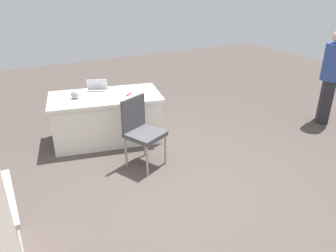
% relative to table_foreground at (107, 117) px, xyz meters
% --- Properties ---
extents(ground_plane, '(14.40, 14.40, 0.00)m').
position_rel_table_foreground_xyz_m(ground_plane, '(-0.27, 1.91, -0.37)').
color(ground_plane, '#4C423D').
extents(table_foreground, '(1.80, 1.18, 0.73)m').
position_rel_table_foreground_xyz_m(table_foreground, '(0.00, 0.00, 0.00)').
color(table_foreground, silver).
rests_on(table_foreground, ground).
extents(chair_near_front, '(0.58, 0.58, 0.95)m').
position_rel_table_foreground_xyz_m(chair_near_front, '(-0.18, 0.95, 0.18)').
color(chair_near_front, '#9E9993').
rests_on(chair_near_front, ground).
extents(person_presenter, '(0.48, 0.48, 1.59)m').
position_rel_table_foreground_xyz_m(person_presenter, '(-3.60, 1.15, 0.52)').
color(person_presenter, '#26262D').
rests_on(person_presenter, ground).
extents(laptop_silver, '(0.41, 0.39, 0.21)m').
position_rel_table_foreground_xyz_m(laptop_silver, '(0.08, -0.14, 0.40)').
color(laptop_silver, silver).
rests_on(laptop_silver, table_foreground).
extents(yarn_ball, '(0.12, 0.12, 0.12)m').
position_rel_table_foreground_xyz_m(yarn_ball, '(0.43, -0.07, 0.42)').
color(yarn_ball, gray).
rests_on(yarn_ball, table_foreground).
extents(scissors_red, '(0.16, 0.15, 0.01)m').
position_rel_table_foreground_xyz_m(scissors_red, '(-0.33, 0.14, 0.37)').
color(scissors_red, red).
rests_on(scissors_red, table_foreground).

